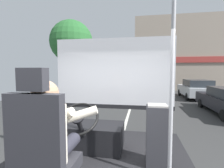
{
  "coord_description": "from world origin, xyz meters",
  "views": [
    {
      "loc": [
        0.59,
        -1.86,
        2.05
      ],
      "look_at": [
        -0.0,
        1.49,
        1.79
      ],
      "focal_mm": 26.85,
      "sensor_mm": 36.0,
      "label": 1
    }
  ],
  "objects_px": {
    "driver_seat": "(43,155)",
    "handrail_pole": "(172,93)",
    "parked_car_silver": "(196,89)",
    "steering_console": "(89,135)",
    "bus_driver": "(49,131)",
    "fare_box": "(157,135)"
  },
  "relations": [
    {
      "from": "driver_seat",
      "to": "steering_console",
      "type": "bearing_deg",
      "value": 90.0
    },
    {
      "from": "steering_console",
      "to": "fare_box",
      "type": "bearing_deg",
      "value": -15.9
    },
    {
      "from": "handrail_pole",
      "to": "fare_box",
      "type": "distance_m",
      "value": 0.71
    },
    {
      "from": "fare_box",
      "to": "driver_seat",
      "type": "bearing_deg",
      "value": -137.02
    },
    {
      "from": "fare_box",
      "to": "parked_car_silver",
      "type": "distance_m",
      "value": 11.9
    },
    {
      "from": "bus_driver",
      "to": "steering_console",
      "type": "height_order",
      "value": "bus_driver"
    },
    {
      "from": "bus_driver",
      "to": "handrail_pole",
      "type": "relative_size",
      "value": 0.39
    },
    {
      "from": "driver_seat",
      "to": "handrail_pole",
      "type": "relative_size",
      "value": 0.63
    },
    {
      "from": "handrail_pole",
      "to": "fare_box",
      "type": "bearing_deg",
      "value": 108.76
    },
    {
      "from": "steering_console",
      "to": "handrail_pole",
      "type": "height_order",
      "value": "handrail_pole"
    },
    {
      "from": "driver_seat",
      "to": "parked_car_silver",
      "type": "distance_m",
      "value": 13.18
    },
    {
      "from": "fare_box",
      "to": "handrail_pole",
      "type": "bearing_deg",
      "value": -71.24
    },
    {
      "from": "bus_driver",
      "to": "driver_seat",
      "type": "bearing_deg",
      "value": -90.0
    },
    {
      "from": "driver_seat",
      "to": "bus_driver",
      "type": "height_order",
      "value": "driver_seat"
    },
    {
      "from": "bus_driver",
      "to": "parked_car_silver",
      "type": "height_order",
      "value": "bus_driver"
    },
    {
      "from": "handrail_pole",
      "to": "steering_console",
      "type": "bearing_deg",
      "value": 151.23
    },
    {
      "from": "steering_console",
      "to": "fare_box",
      "type": "xyz_separation_m",
      "value": [
        1.04,
        -0.3,
        0.19
      ]
    },
    {
      "from": "steering_console",
      "to": "parked_car_silver",
      "type": "relative_size",
      "value": 0.28
    },
    {
      "from": "handrail_pole",
      "to": "fare_box",
      "type": "height_order",
      "value": "handrail_pole"
    },
    {
      "from": "steering_console",
      "to": "parked_car_silver",
      "type": "bearing_deg",
      "value": 65.68
    },
    {
      "from": "fare_box",
      "to": "parked_car_silver",
      "type": "height_order",
      "value": "fare_box"
    },
    {
      "from": "driver_seat",
      "to": "parked_car_silver",
      "type": "height_order",
      "value": "driver_seat"
    }
  ]
}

